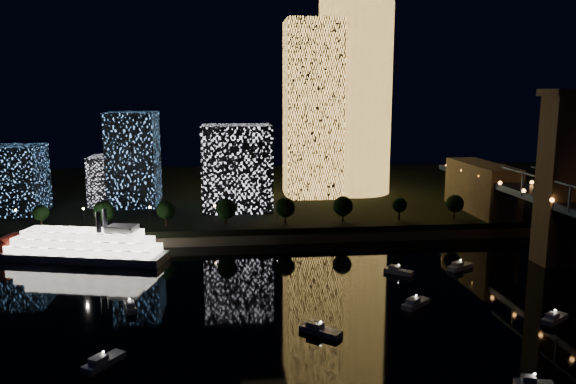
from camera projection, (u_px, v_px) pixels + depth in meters
ground at (384, 352)px, 107.48m from camera, size 520.00×520.00×0.00m
far_bank at (291, 193)px, 263.65m from camera, size 420.00×160.00×5.00m
seawall at (317, 237)px, 187.48m from camera, size 420.00×6.00×3.00m
tower_cylindrical at (355, 91)px, 244.25m from camera, size 34.00×34.00×88.61m
tower_rectangular at (312, 110)px, 237.48m from camera, size 23.10×23.10×73.50m
midrise_blocks at (149, 168)px, 215.73m from camera, size 102.49×36.80×36.50m
riverboat at (76, 247)px, 165.89m from camera, size 53.45×22.76×15.82m
motorboats at (347, 332)px, 114.34m from camera, size 100.46×79.73×2.78m
esplanade_trees at (238, 208)px, 189.03m from camera, size 165.80×6.91×8.95m
street_lamps at (215, 209)px, 194.32m from camera, size 132.70×0.70×5.65m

